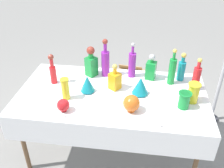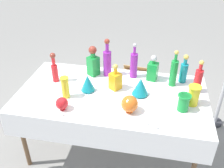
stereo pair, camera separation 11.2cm
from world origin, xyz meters
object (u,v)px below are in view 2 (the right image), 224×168
object	(u,v)px
square_decanter_1	(93,62)
slender_vase_0	(194,95)
fluted_vase_1	(140,86)
tall_bottle_1	(174,72)
cardboard_box_behind_left	(134,82)
square_decanter_2	(153,70)
slender_vase_2	(184,102)
tall_bottle_2	(55,69)
round_bowl_0	(62,103)
tall_bottle_4	(184,71)
tall_bottle_0	(107,61)
square_decanter_0	(115,80)
slender_vase_1	(65,87)
tall_bottle_5	(134,64)
fluted_vase_0	(88,83)
round_bowl_1	(130,104)
tall_bottle_3	(198,80)

from	to	relation	value
square_decanter_1	slender_vase_0	xyz separation A→B (m)	(1.01, -0.35, -0.05)
fluted_vase_1	tall_bottle_1	bearing A→B (deg)	38.04
slender_vase_0	cardboard_box_behind_left	size ratio (longest dim) A/B	0.44
square_decanter_2	slender_vase_2	distance (m)	0.55
tall_bottle_2	cardboard_box_behind_left	xyz separation A→B (m)	(0.71, 1.12, -0.75)
round_bowl_0	fluted_vase_1	bearing A→B (deg)	28.73
tall_bottle_4	cardboard_box_behind_left	bearing A→B (deg)	123.34
slender_vase_0	fluted_vase_1	distance (m)	0.48
tall_bottle_0	square_decanter_0	size ratio (longest dim) A/B	1.54
square_decanter_1	square_decanter_0	bearing A→B (deg)	-39.08
tall_bottle_4	fluted_vase_1	xyz separation A→B (m)	(-0.41, -0.33, -0.03)
tall_bottle_1	square_decanter_1	bearing A→B (deg)	176.34
tall_bottle_4	square_decanter_1	bearing A→B (deg)	-177.83
slender_vase_1	fluted_vase_1	xyz separation A→B (m)	(0.68, 0.17, -0.02)
square_decanter_2	cardboard_box_behind_left	xyz separation A→B (m)	(-0.27, 0.90, -0.73)
tall_bottle_5	cardboard_box_behind_left	size ratio (longest dim) A/B	0.88
tall_bottle_5	slender_vase_0	world-z (taller)	tall_bottle_5
square_decanter_2	fluted_vase_0	size ratio (longest dim) A/B	1.65
round_bowl_1	tall_bottle_0	bearing A→B (deg)	118.62
tall_bottle_1	tall_bottle_5	world-z (taller)	same
slender_vase_0	cardboard_box_behind_left	world-z (taller)	slender_vase_0
tall_bottle_4	cardboard_box_behind_left	distance (m)	1.29
fluted_vase_1	cardboard_box_behind_left	size ratio (longest dim) A/B	0.41
tall_bottle_0	fluted_vase_1	size ratio (longest dim) A/B	2.34
square_decanter_0	square_decanter_2	bearing A→B (deg)	35.27
tall_bottle_5	slender_vase_2	distance (m)	0.70
square_decanter_2	tall_bottle_2	bearing A→B (deg)	-167.16
slender_vase_2	fluted_vase_1	bearing A→B (deg)	157.43
tall_bottle_1	fluted_vase_1	xyz separation A→B (m)	(-0.30, -0.24, -0.06)
tall_bottle_0	slender_vase_2	world-z (taller)	tall_bottle_0
slender_vase_2	tall_bottle_1	bearing A→B (deg)	102.38
square_decanter_0	slender_vase_2	world-z (taller)	square_decanter_0
square_decanter_0	square_decanter_2	distance (m)	0.43
fluted_vase_1	round_bowl_1	bearing A→B (deg)	-103.52
cardboard_box_behind_left	square_decanter_2	bearing A→B (deg)	-73.37
tall_bottle_1	fluted_vase_0	xyz separation A→B (m)	(-0.81, -0.26, -0.06)
tall_bottle_5	square_decanter_1	distance (m)	0.43
tall_bottle_0	tall_bottle_4	world-z (taller)	tall_bottle_0
tall_bottle_2	square_decanter_0	size ratio (longest dim) A/B	1.19
tall_bottle_2	square_decanter_2	distance (m)	1.00
slender_vase_0	fluted_vase_0	size ratio (longest dim) A/B	1.12
fluted_vase_0	square_decanter_0	bearing A→B (deg)	19.50
tall_bottle_5	tall_bottle_4	bearing A→B (deg)	-0.26
tall_bottle_5	cardboard_box_behind_left	world-z (taller)	tall_bottle_5
fluted_vase_1	round_bowl_0	xyz separation A→B (m)	(-0.65, -0.35, -0.03)
tall_bottle_2	slender_vase_2	distance (m)	1.30
tall_bottle_1	square_decanter_1	size ratio (longest dim) A/B	1.15
tall_bottle_4	square_decanter_0	world-z (taller)	tall_bottle_4
slender_vase_1	slender_vase_2	distance (m)	1.07
square_decanter_0	tall_bottle_3	bearing A→B (deg)	6.91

